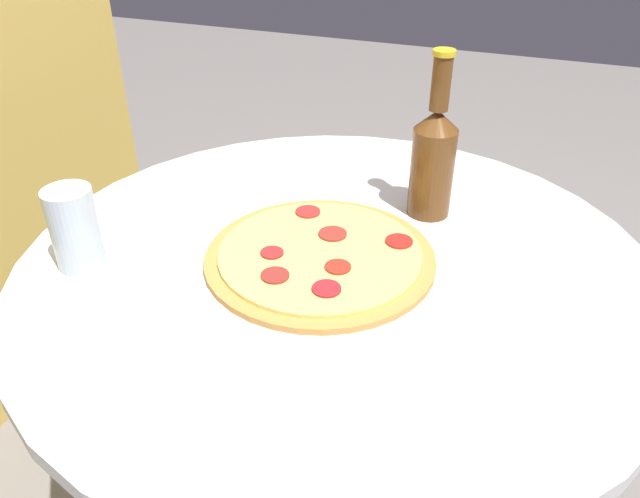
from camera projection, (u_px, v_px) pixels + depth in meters
table at (334, 355)px, 1.03m from camera, size 0.94×0.94×0.75m
pizza at (320, 256)px, 0.91m from camera, size 0.34×0.34×0.02m
beer_bottle at (433, 157)px, 0.99m from camera, size 0.07×0.07×0.27m
drinking_glass at (75, 229)px, 0.88m from camera, size 0.07×0.07×0.12m
napkin at (204, 387)px, 0.70m from camera, size 0.13×0.09×0.01m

